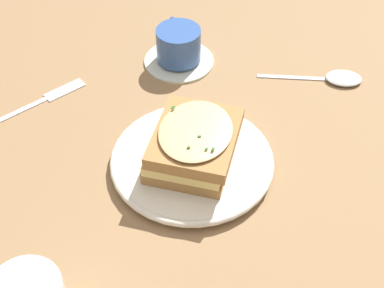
{
  "coord_description": "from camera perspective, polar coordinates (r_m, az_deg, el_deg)",
  "views": [
    {
      "loc": [
        -0.46,
        -0.22,
        0.57
      ],
      "look_at": [
        -0.01,
        0.02,
        0.04
      ],
      "focal_mm": 50.0,
      "sensor_mm": 36.0,
      "label": 1
    }
  ],
  "objects": [
    {
      "name": "fork",
      "position": [
        0.9,
        -15.25,
        4.75
      ],
      "size": [
        0.17,
        0.08,
        0.0
      ],
      "rotation": [
        0.0,
        0.0,
        4.33
      ],
      "color": "silver",
      "rests_on": "ground_plane"
    },
    {
      "name": "sandwich",
      "position": [
        0.73,
        0.16,
        0.06
      ],
      "size": [
        0.16,
        0.14,
        0.06
      ],
      "rotation": [
        0.0,
        0.0,
        3.4
      ],
      "color": "#A37542",
      "rests_on": "dinner_plate"
    },
    {
      "name": "teacup_with_saucer",
      "position": [
        0.93,
        -1.45,
        10.2
      ],
      "size": [
        0.12,
        0.12,
        0.07
      ],
      "rotation": [
        0.0,
        0.0,
        0.7
      ],
      "color": "silver",
      "rests_on": "ground_plane"
    },
    {
      "name": "ground_plane",
      "position": [
        0.77,
        1.96,
        -2.29
      ],
      "size": [
        2.4,
        2.4,
        0.0
      ],
      "primitive_type": "plane",
      "color": "olive"
    },
    {
      "name": "spoon",
      "position": [
        0.94,
        15.29,
        6.81
      ],
      "size": [
        0.1,
        0.17,
        0.01
      ],
      "rotation": [
        0.0,
        0.0,
        3.57
      ],
      "color": "silver",
      "rests_on": "ground_plane"
    },
    {
      "name": "dinner_plate",
      "position": [
        0.76,
        0.0,
        -1.79
      ],
      "size": [
        0.23,
        0.23,
        0.02
      ],
      "color": "silver",
      "rests_on": "ground_plane"
    }
  ]
}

